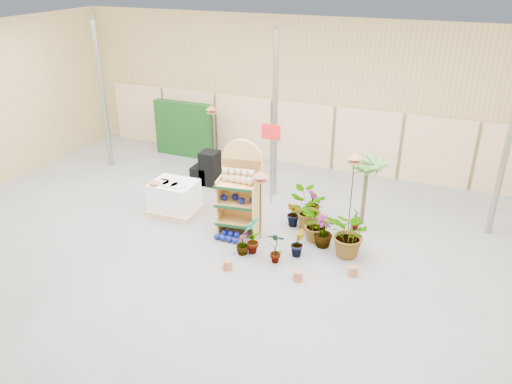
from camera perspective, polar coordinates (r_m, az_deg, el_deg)
room at (r=10.83m, az=-2.68°, el=4.84°), size 15.20×12.10×4.70m
display_shelf at (r=11.65m, az=-1.78°, el=0.11°), size 1.03×0.74×2.28m
teddy_bears at (r=11.38m, az=-1.87°, el=1.70°), size 0.85×0.23×0.37m
gazing_balls_shelf at (r=11.61m, az=-2.03°, el=-0.79°), size 0.84×0.29×0.16m
gazing_balls_floor at (r=11.72m, az=-3.23°, el=-5.10°), size 0.63×0.39×0.15m
pallet_stack at (r=12.90m, az=-9.31°, el=-0.64°), size 1.23×1.03×0.89m
charcoal_planters at (r=14.46m, az=-5.61°, el=2.49°), size 0.80×0.50×1.00m
trellis_stock at (r=16.55m, az=-8.23°, el=7.12°), size 2.00×0.30×1.80m
offer_sign at (r=12.80m, az=1.74°, el=5.07°), size 0.50×0.08×2.20m
bird_table_front at (r=11.04m, az=0.50°, el=1.84°), size 0.34×0.34×1.73m
bird_table_right at (r=11.15m, az=11.20°, el=3.78°), size 0.34×0.34×2.15m
bird_table_back at (r=15.24m, az=-5.11°, el=9.38°), size 0.34×0.34×1.98m
palm at (r=12.03m, az=12.62°, el=3.02°), size 0.70×0.70×1.82m
potted_plant_0 at (r=11.03m, az=-0.43°, el=-4.91°), size 0.45×0.55×0.89m
potted_plant_1 at (r=11.03m, az=4.75°, el=-5.81°), size 0.29×0.35×0.63m
potted_plant_2 at (r=11.55m, az=6.86°, el=-3.76°), size 0.83×0.90×0.84m
potted_plant_3 at (r=11.40m, az=7.71°, el=-4.50°), size 0.55×0.55×0.75m
potted_plant_4 at (r=12.20m, az=11.37°, el=-3.03°), size 0.35×0.39×0.61m
potted_plant_5 at (r=12.13m, az=4.34°, el=-2.54°), size 0.49×0.48×0.69m
potted_plant_6 at (r=12.04m, az=5.87°, el=-2.01°), size 0.97×0.86×1.00m
potted_plant_7 at (r=11.07m, az=-1.55°, el=-5.95°), size 0.40×0.40×0.51m
potted_plant_8 at (r=10.73m, az=2.32°, el=-6.31°), size 0.41×0.30×0.75m
potted_plant_10 at (r=11.04m, az=10.77°, el=-4.75°), size 1.26×1.20×1.10m
potted_plant_11 at (r=12.73m, az=6.48°, el=-1.27°), size 0.44×0.44×0.67m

